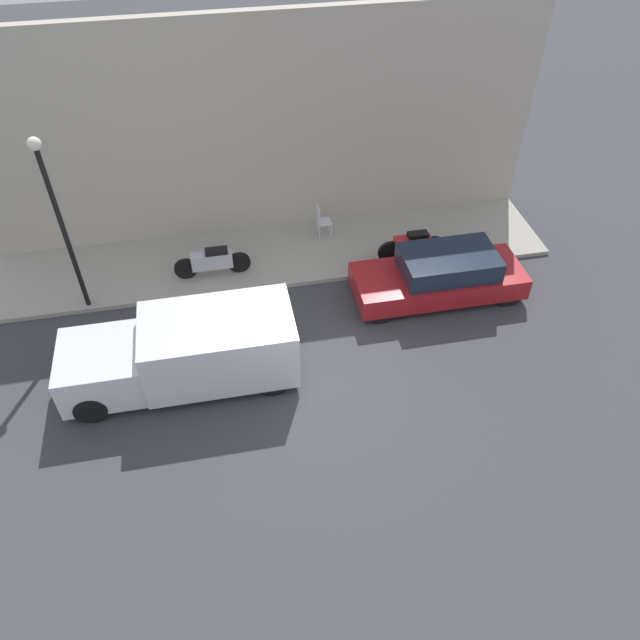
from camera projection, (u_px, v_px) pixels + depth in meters
ground_plane at (304, 374)px, 14.41m from camera, size 60.00×60.00×0.00m
sidewalk at (276, 255)px, 17.62m from camera, size 2.81×15.25×0.13m
building_facade at (262, 131)px, 16.69m from camera, size 0.30×15.25×6.11m
parked_car at (441, 276)px, 16.04m from camera, size 1.68×4.38×1.31m
delivery_van at (184, 352)px, 13.74m from camera, size 1.88×5.12×1.66m
scooter_silver at (212, 261)px, 16.58m from camera, size 0.30×2.03×0.82m
motorcycle_red at (412, 245)px, 17.06m from camera, size 0.30×1.89×0.87m
streetlamp at (57, 210)px, 14.06m from camera, size 0.30×0.30×4.61m
cafe_chair at (322, 220)px, 17.89m from camera, size 0.40×0.40×0.92m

